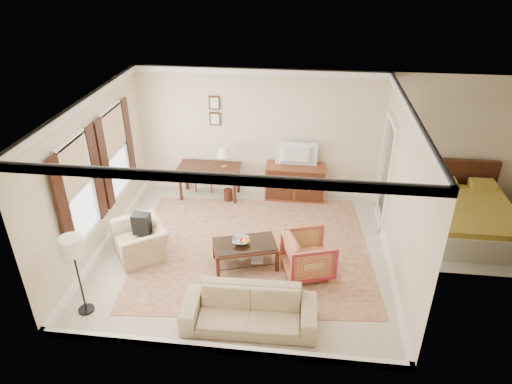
% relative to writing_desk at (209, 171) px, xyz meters
% --- Properties ---
extents(room_shell, '(5.51, 5.01, 2.91)m').
position_rel_writing_desk_xyz_m(room_shell, '(1.08, -2.05, 1.82)').
color(room_shell, beige).
rests_on(room_shell, ground).
extents(annex_bedroom, '(3.00, 2.70, 2.90)m').
position_rel_writing_desk_xyz_m(annex_bedroom, '(5.57, -0.90, -0.32)').
color(annex_bedroom, beige).
rests_on(annex_bedroom, ground).
extents(window_front, '(0.12, 1.56, 1.80)m').
position_rel_writing_desk_xyz_m(window_front, '(-1.62, -2.75, 0.89)').
color(window_front, '#CCB284').
rests_on(window_front, room_shell).
extents(window_rear, '(0.12, 1.56, 1.80)m').
position_rel_writing_desk_xyz_m(window_rear, '(-1.62, -1.15, 0.89)').
color(window_rear, '#CCB284').
rests_on(window_rear, room_shell).
extents(doorway, '(0.10, 1.12, 2.25)m').
position_rel_writing_desk_xyz_m(doorway, '(3.79, -0.55, 0.42)').
color(doorway, white).
rests_on(doorway, room_shell).
extents(rug, '(4.74, 4.17, 0.01)m').
position_rel_writing_desk_xyz_m(rug, '(1.24, -1.93, -0.65)').
color(rug, brown).
rests_on(rug, room_shell).
extents(writing_desk, '(1.40, 0.70, 0.77)m').
position_rel_writing_desk_xyz_m(writing_desk, '(0.00, 0.00, 0.00)').
color(writing_desk, '#401E12').
rests_on(writing_desk, room_shell).
extents(desk_chair, '(0.50, 0.50, 1.05)m').
position_rel_writing_desk_xyz_m(desk_chair, '(-0.19, 0.35, -0.13)').
color(desk_chair, brown).
rests_on(desk_chair, room_shell).
extents(desk_lamp, '(0.32, 0.32, 0.50)m').
position_rel_writing_desk_xyz_m(desk_lamp, '(0.35, -0.00, 0.36)').
color(desk_lamp, silver).
rests_on(desk_lamp, writing_desk).
extents(framed_prints, '(0.25, 0.04, 0.68)m').
position_rel_writing_desk_xyz_m(framed_prints, '(0.10, 0.42, 1.28)').
color(framed_prints, '#401E12').
rests_on(framed_prints, room_shell).
extents(sideboard, '(1.33, 0.51, 0.82)m').
position_rel_writing_desk_xyz_m(sideboard, '(1.95, 0.16, -0.25)').
color(sideboard, brown).
rests_on(sideboard, room_shell).
extents(tv, '(0.89, 0.51, 0.12)m').
position_rel_writing_desk_xyz_m(tv, '(1.95, 0.14, 0.61)').
color(tv, black).
rests_on(tv, sideboard).
extents(coffee_table, '(1.26, 0.96, 0.48)m').
position_rel_writing_desk_xyz_m(coffee_table, '(1.17, -2.46, -0.29)').
color(coffee_table, '#401E12').
rests_on(coffee_table, room_shell).
extents(fruit_bowl, '(0.42, 0.42, 0.10)m').
position_rel_writing_desk_xyz_m(fruit_bowl, '(1.09, -2.44, -0.13)').
color(fruit_bowl, silver).
rests_on(fruit_bowl, coffee_table).
extents(book_a, '(0.26, 0.18, 0.38)m').
position_rel_writing_desk_xyz_m(book_a, '(1.03, -2.45, -0.47)').
color(book_a, brown).
rests_on(book_a, coffee_table).
extents(book_b, '(0.28, 0.04, 0.38)m').
position_rel_writing_desk_xyz_m(book_b, '(1.29, -2.49, -0.47)').
color(book_b, brown).
rests_on(book_b, coffee_table).
extents(striped_armchair, '(0.98, 1.01, 0.84)m').
position_rel_writing_desk_xyz_m(striped_armchair, '(2.31, -2.54, -0.23)').
color(striped_armchair, maroon).
rests_on(striped_armchair, room_shell).
extents(club_armchair, '(1.11, 1.19, 0.87)m').
position_rel_writing_desk_xyz_m(club_armchair, '(-0.81, -2.39, -0.22)').
color(club_armchair, tan).
rests_on(club_armchair, room_shell).
extents(backpack, '(0.38, 0.38, 0.40)m').
position_rel_writing_desk_xyz_m(backpack, '(-0.79, -2.28, 0.02)').
color(backpack, black).
rests_on(backpack, club_armchair).
extents(sofa, '(2.06, 0.65, 0.80)m').
position_rel_writing_desk_xyz_m(sofa, '(1.45, -3.93, -0.26)').
color(sofa, tan).
rests_on(sofa, room_shell).
extents(floor_lamp, '(0.35, 0.35, 1.42)m').
position_rel_writing_desk_xyz_m(floor_lamp, '(-1.21, -3.94, 0.52)').
color(floor_lamp, black).
rests_on(floor_lamp, room_shell).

